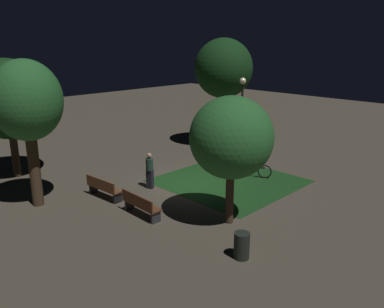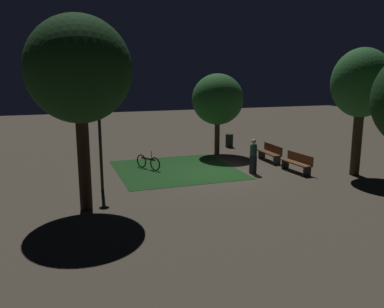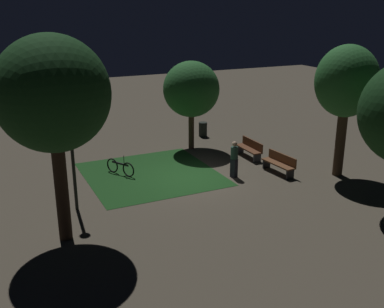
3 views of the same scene
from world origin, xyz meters
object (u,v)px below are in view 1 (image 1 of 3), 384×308
(bench_back_row, at_px, (140,204))
(trash_bin, at_px, (242,246))
(tree_right_canopy, at_px, (231,138))
(tree_left_canopy, at_px, (27,102))
(bench_front_right, at_px, (103,187))
(bicycle, at_px, (254,170))
(tree_back_right, at_px, (8,99))
(pedestrian, at_px, (150,170))
(tree_lawn_side, at_px, (224,69))
(lamp_post_path_center, at_px, (242,103))

(bench_back_row, distance_m, trash_bin, 4.41)
(tree_right_canopy, bearing_deg, tree_left_canopy, -146.98)
(bench_front_right, xyz_separation_m, bicycle, (2.85, 6.43, -0.14))
(bench_front_right, distance_m, tree_right_canopy, 6.00)
(bench_front_right, distance_m, bicycle, 7.03)
(bench_front_right, height_order, tree_right_canopy, tree_right_canopy)
(bench_front_right, distance_m, trash_bin, 6.84)
(tree_back_right, xyz_separation_m, pedestrian, (5.72, 3.45, -2.82))
(tree_left_canopy, relative_size, bicycle, 3.90)
(tree_lawn_side, relative_size, pedestrian, 3.97)
(tree_left_canopy, xyz_separation_m, pedestrian, (1.74, 4.24, -3.21))
(tree_lawn_side, relative_size, lamp_post_path_center, 1.48)
(bench_front_right, bearing_deg, tree_right_canopy, 20.95)
(tree_right_canopy, bearing_deg, bench_front_right, -159.05)
(bench_front_right, relative_size, tree_back_right, 0.33)
(bench_front_right, distance_m, lamp_post_path_center, 9.27)
(lamp_post_path_center, bearing_deg, bicycle, -41.91)
(pedestrian, bearing_deg, bench_front_right, -102.50)
(bench_front_right, relative_size, trash_bin, 2.24)
(bicycle, bearing_deg, tree_back_right, -136.08)
(bicycle, bearing_deg, tree_right_canopy, -64.04)
(bench_front_right, distance_m, tree_lawn_side, 10.74)
(lamp_post_path_center, distance_m, pedestrian, 7.19)
(pedestrian, bearing_deg, lamp_post_path_center, 93.32)
(tree_right_canopy, height_order, tree_lawn_side, tree_lawn_side)
(tree_back_right, bearing_deg, bench_back_row, 10.19)
(bench_back_row, distance_m, tree_left_canopy, 5.59)
(tree_right_canopy, distance_m, tree_lawn_side, 10.58)
(bench_back_row, relative_size, pedestrian, 1.12)
(bench_front_right, xyz_separation_m, tree_lawn_side, (-1.97, 9.71, 4.14))
(trash_bin, xyz_separation_m, bicycle, (-3.98, 6.08, -0.07))
(tree_back_right, xyz_separation_m, trash_bin, (12.09, 1.73, -3.26))
(bench_front_right, height_order, bicycle, bicycle)
(tree_left_canopy, distance_m, lamp_post_path_center, 11.24)
(tree_right_canopy, distance_m, bicycle, 5.71)
(tree_right_canopy, xyz_separation_m, lamp_post_path_center, (-4.98, 7.00, -0.14))
(lamp_post_path_center, bearing_deg, trash_bin, -51.75)
(bench_front_right, distance_m, bench_back_row, 2.43)
(tree_right_canopy, xyz_separation_m, tree_back_right, (-10.30, -3.31, 0.57))
(tree_lawn_side, height_order, trash_bin, tree_lawn_side)
(bench_back_row, bearing_deg, lamp_post_path_center, 104.86)
(tree_right_canopy, bearing_deg, pedestrian, 178.30)
(tree_lawn_side, bearing_deg, tree_right_canopy, -47.97)
(bicycle, bearing_deg, bench_front_right, -113.90)
(bench_front_right, height_order, tree_lawn_side, tree_lawn_side)
(tree_back_right, bearing_deg, tree_right_canopy, 17.82)
(bench_back_row, bearing_deg, tree_left_canopy, -149.58)
(tree_lawn_side, height_order, lamp_post_path_center, tree_lawn_side)
(trash_bin, bearing_deg, bench_front_right, -177.10)
(trash_bin, bearing_deg, pedestrian, 164.88)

